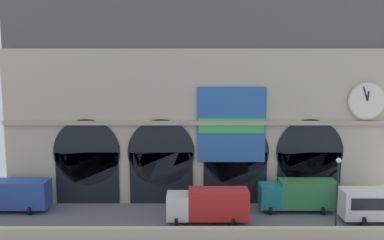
{
  "coord_description": "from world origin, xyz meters",
  "views": [
    {
      "loc": [
        -0.65,
        -37.43,
        14.62
      ],
      "look_at": [
        -0.8,
        5.0,
        8.83
      ],
      "focal_mm": 39.08,
      "sensor_mm": 36.0,
      "label": 1
    }
  ],
  "objects": [
    {
      "name": "ground_plane",
      "position": [
        0.0,
        0.0,
        0.0
      ],
      "size": [
        200.0,
        200.0,
        0.0
      ],
      "primitive_type": "plane",
      "color": "slate"
    },
    {
      "name": "quay_parapet_wall",
      "position": [
        0.0,
        -4.7,
        0.61
      ],
      "size": [
        90.0,
        0.7,
        1.22
      ],
      "primitive_type": "cube",
      "color": "beige",
      "rests_on": "ground"
    },
    {
      "name": "street_lamp_quayside",
      "position": [
        11.42,
        -3.9,
        4.41
      ],
      "size": [
        0.44,
        0.44,
        6.9
      ],
      "color": "black",
      "rests_on": "ground"
    },
    {
      "name": "box_truck_mideast",
      "position": [
        9.93,
        2.61,
        1.7
      ],
      "size": [
        7.5,
        2.91,
        3.12
      ],
      "color": "#19727A",
      "rests_on": "ground"
    },
    {
      "name": "box_truck_center",
      "position": [
        0.89,
        -0.38,
        1.7
      ],
      "size": [
        7.5,
        2.91,
        3.12
      ],
      "color": "white",
      "rests_on": "ground"
    },
    {
      "name": "box_truck_west",
      "position": [
        -18.53,
        2.55,
        1.7
      ],
      "size": [
        7.5,
        2.91,
        3.12
      ],
      "color": "white",
      "rests_on": "ground"
    },
    {
      "name": "station_building",
      "position": [
        0.03,
        7.2,
        10.12
      ],
      "size": [
        40.05,
        4.78,
        21.0
      ],
      "color": "#B2A891",
      "rests_on": "ground"
    }
  ]
}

